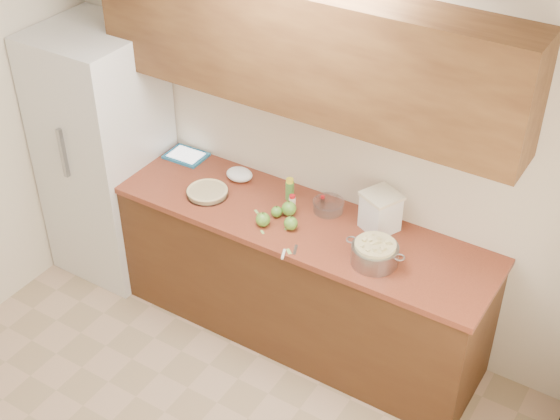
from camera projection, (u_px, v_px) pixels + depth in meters
The scene contains 23 objects.
room_shell at pixel (116, 310), 3.51m from camera, with size 3.60×3.60×3.60m.
counter_run at pixel (286, 272), 5.01m from camera, with size 2.64×0.68×0.92m.
upper_cabinets at pixel (303, 48), 4.25m from camera, with size 2.60×0.34×0.70m, color brown.
fridge at pixel (106, 154), 5.35m from camera, with size 0.70×0.70×1.80m, color silver.
pie at pixel (207, 192), 4.91m from camera, with size 0.27×0.27×0.04m.
colander at pixel (375, 253), 4.34m from camera, with size 0.36×0.27×0.13m.
flour_canister at pixel (380, 211), 4.56m from camera, with size 0.26×0.26×0.24m.
tablet at pixel (186, 156), 5.28m from camera, with size 0.27×0.21×0.02m.
paring_knife at pixel (285, 253), 4.43m from camera, with size 0.08×0.16×0.02m.
lemon_bottle at pixel (290, 189), 4.84m from camera, with size 0.05×0.05×0.15m.
cinnamon_shaker at pixel (292, 203), 4.76m from camera, with size 0.04×0.04×0.10m.
vanilla_bottle at pixel (322, 202), 4.79m from camera, with size 0.03×0.03×0.08m.
mixing_bowl at pixel (328, 205), 4.76m from camera, with size 0.20×0.20×0.07m.
paper_towel at pixel (239, 174), 5.04m from camera, with size 0.18×0.15×0.07m, color white.
apple_left at pixel (277, 212), 4.71m from camera, with size 0.07×0.07×0.08m.
apple_center at pixel (289, 209), 4.72m from camera, with size 0.09×0.09×0.10m.
apple_front at pixel (263, 219), 4.63m from camera, with size 0.09×0.09×0.10m.
apple_extra at pixel (291, 223), 4.61m from camera, with size 0.08×0.08×0.10m.
peel_a at pixel (260, 215), 4.74m from camera, with size 0.03×0.01×0.00m, color #90C25E.
peel_b at pixel (256, 212), 4.77m from camera, with size 0.04×0.02×0.00m, color #90C25E.
peel_c at pixel (289, 251), 4.45m from camera, with size 0.05×0.02×0.00m, color #90C25E.
peel_d at pixel (288, 229), 4.63m from camera, with size 0.05×0.02×0.00m, color #90C25E.
peel_e at pixel (262, 232), 4.60m from camera, with size 0.04×0.01×0.00m, color #90C25E.
Camera 1 is at (2.00, -1.80, 3.72)m, focal length 50.00 mm.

